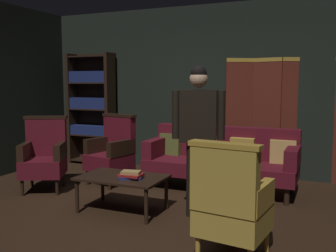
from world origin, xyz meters
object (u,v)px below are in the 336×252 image
object	(u,v)px
standing_figure	(198,127)
book_tan_leather	(131,172)
armchair_gilt_accent	(231,204)
armchair_wing_right	(112,151)
bookshelf	(92,106)
folding_screen	(281,117)
coffee_table	(122,180)
book_navy_cloth	(131,177)
book_red_leather	(131,175)
armchair_wing_left	(44,156)
velvet_couch	(222,157)

from	to	relation	value
standing_figure	book_tan_leather	world-z (taller)	standing_figure
armchair_gilt_accent	armchair_wing_right	xyz separation A→B (m)	(-2.27, 1.78, 0.00)
book_tan_leather	bookshelf	bearing A→B (deg)	132.81
folding_screen	coffee_table	bearing A→B (deg)	-122.95
coffee_table	book_navy_cloth	xyz separation A→B (m)	(0.15, -0.05, 0.06)
armchair_gilt_accent	book_tan_leather	distance (m)	1.50
book_tan_leather	armchair_wing_right	bearing A→B (deg)	130.08
folding_screen	book_red_leather	bearing A→B (deg)	-119.82
standing_figure	book_navy_cloth	world-z (taller)	standing_figure
bookshelf	armchair_wing_right	world-z (taller)	bookshelf
coffee_table	armchair_wing_left	world-z (taller)	armchair_wing_left
coffee_table	book_red_leather	xyz separation A→B (m)	(0.15, -0.05, 0.09)
velvet_couch	standing_figure	distance (m)	1.35
velvet_couch	armchair_gilt_accent	world-z (taller)	armchair_gilt_accent
bookshelf	armchair_wing_right	size ratio (longest dim) A/B	1.97
book_red_leather	armchair_wing_left	bearing A→B (deg)	165.65
folding_screen	armchair_gilt_accent	distance (m)	3.08
standing_figure	book_navy_cloth	distance (m)	0.97
folding_screen	armchair_gilt_accent	size ratio (longest dim) A/B	1.83
coffee_table	book_red_leather	bearing A→B (deg)	-17.81
folding_screen	book_navy_cloth	xyz separation A→B (m)	(-1.36, -2.36, -0.55)
folding_screen	standing_figure	world-z (taller)	folding_screen
bookshelf	armchair_wing_right	bearing A→B (deg)	-44.64
folding_screen	bookshelf	bearing A→B (deg)	-177.10
armchair_wing_left	book_tan_leather	distance (m)	1.68
coffee_table	standing_figure	world-z (taller)	standing_figure
book_tan_leather	velvet_couch	bearing A→B (deg)	65.31
armchair_gilt_accent	standing_figure	size ratio (longest dim) A/B	0.61
book_navy_cloth	bookshelf	bearing A→B (deg)	132.81
bookshelf	standing_figure	world-z (taller)	bookshelf
folding_screen	armchair_wing_left	world-z (taller)	folding_screen
armchair_wing_right	book_navy_cloth	xyz separation A→B (m)	(0.93, -1.10, -0.06)
velvet_couch	coffee_table	size ratio (longest dim) A/B	2.12
velvet_couch	book_red_leather	size ratio (longest dim) A/B	8.25
bookshelf	book_red_leather	world-z (taller)	bookshelf
book_navy_cloth	armchair_gilt_accent	bearing A→B (deg)	-26.72
armchair_gilt_accent	armchair_wing_left	bearing A→B (deg)	159.82
velvet_couch	book_navy_cloth	world-z (taller)	velvet_couch
armchair_gilt_accent	book_navy_cloth	world-z (taller)	armchair_gilt_accent
armchair_wing_right	standing_figure	xyz separation A→B (m)	(1.66, -0.87, 0.54)
velvet_couch	bookshelf	bearing A→B (deg)	164.70
velvet_couch	book_tan_leather	world-z (taller)	velvet_couch
bookshelf	velvet_couch	size ratio (longest dim) A/B	0.97
velvet_couch	armchair_wing_left	world-z (taller)	armchair_wing_left
coffee_table	book_tan_leather	world-z (taller)	book_tan_leather
standing_figure	armchair_wing_right	bearing A→B (deg)	152.30
standing_figure	book_red_leather	size ratio (longest dim) A/B	6.62
armchair_wing_right	book_red_leather	size ratio (longest dim) A/B	4.04
armchair_wing_left	coffee_table	bearing A→B (deg)	-14.00
bookshelf	velvet_couch	bearing A→B (deg)	-15.30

